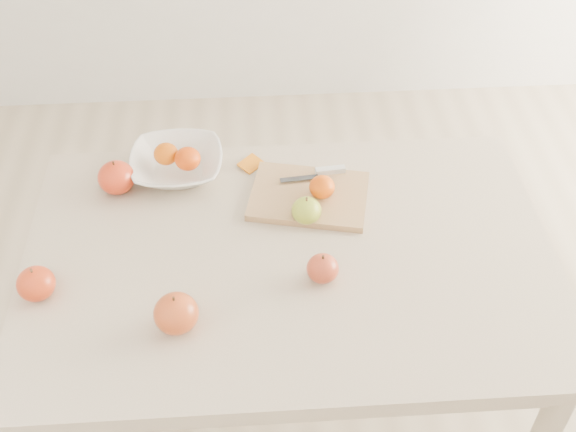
{
  "coord_description": "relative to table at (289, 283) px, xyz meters",
  "views": [
    {
      "loc": [
        -0.08,
        -1.12,
        1.93
      ],
      "look_at": [
        0.0,
        0.05,
        0.82
      ],
      "focal_mm": 45.0,
      "sensor_mm": 36.0,
      "label": 1
    }
  ],
  "objects": [
    {
      "name": "apple_red_d",
      "position": [
        -0.54,
        -0.09,
        0.14
      ],
      "size": [
        0.08,
        0.08,
        0.07
      ],
      "primitive_type": "ellipsoid",
      "color": "maroon",
      "rests_on": "table"
    },
    {
      "name": "fruit_bowl",
      "position": [
        -0.26,
        0.3,
        0.13
      ],
      "size": [
        0.23,
        0.23,
        0.06
      ],
      "primitive_type": "imported",
      "color": "white",
      "rests_on": "table"
    },
    {
      "name": "board_tangerine",
      "position": [
        0.09,
        0.17,
        0.14
      ],
      "size": [
        0.06,
        0.06,
        0.05
      ],
      "primitive_type": "ellipsoid",
      "color": "#D64C07",
      "rests_on": "cutting_board"
    },
    {
      "name": "apple_red_a",
      "position": [
        -0.41,
        0.25,
        0.14
      ],
      "size": [
        0.09,
        0.09,
        0.08
      ],
      "primitive_type": "ellipsoid",
      "color": "#990C08",
      "rests_on": "table"
    },
    {
      "name": "orange_peel_a",
      "position": [
        -0.08,
        0.32,
        0.1
      ],
      "size": [
        0.07,
        0.07,
        0.01
      ],
      "primitive_type": "cube",
      "rotation": [
        0.21,
        0.0,
        0.82
      ],
      "color": "#C4650D",
      "rests_on": "table"
    },
    {
      "name": "bowl_tangerine_far",
      "position": [
        -0.23,
        0.29,
        0.16
      ],
      "size": [
        0.06,
        0.06,
        0.06
      ],
      "primitive_type": "ellipsoid",
      "color": "#CA3D07",
      "rests_on": "fruit_bowl"
    },
    {
      "name": "bowl_tangerine_near",
      "position": [
        -0.29,
        0.31,
        0.15
      ],
      "size": [
        0.06,
        0.06,
        0.05
      ],
      "primitive_type": "ellipsoid",
      "color": "orange",
      "rests_on": "fruit_bowl"
    },
    {
      "name": "cutting_board",
      "position": [
        0.06,
        0.18,
        0.11
      ],
      "size": [
        0.32,
        0.26,
        0.02
      ],
      "primitive_type": "cube",
      "rotation": [
        0.0,
        0.0,
        -0.22
      ],
      "color": "tan",
      "rests_on": "table"
    },
    {
      "name": "apple_red_e",
      "position": [
        0.07,
        -0.08,
        0.13
      ],
      "size": [
        0.07,
        0.07,
        0.06
      ],
      "primitive_type": "ellipsoid",
      "color": "maroon",
      "rests_on": "table"
    },
    {
      "name": "apple_red_c",
      "position": [
        -0.24,
        -0.19,
        0.14
      ],
      "size": [
        0.09,
        0.09,
        0.08
      ],
      "primitive_type": "ellipsoid",
      "color": "maroon",
      "rests_on": "table"
    },
    {
      "name": "paring_knife",
      "position": [
        0.11,
        0.25,
        0.12
      ],
      "size": [
        0.17,
        0.05,
        0.01
      ],
      "color": "silver",
      "rests_on": "cutting_board"
    },
    {
      "name": "table",
      "position": [
        0.0,
        0.0,
        0.0
      ],
      "size": [
        1.2,
        0.8,
        0.75
      ],
      "color": "beige",
      "rests_on": "ground"
    },
    {
      "name": "apple_green",
      "position": [
        0.05,
        0.11,
        0.13
      ],
      "size": [
        0.07,
        0.07,
        0.06
      ],
      "primitive_type": "ellipsoid",
      "color": "#78A222",
      "rests_on": "table"
    },
    {
      "name": "ground",
      "position": [
        0.0,
        0.0,
        -0.65
      ],
      "size": [
        3.5,
        3.5,
        0.0
      ],
      "primitive_type": "plane",
      "color": "#C6B293",
      "rests_on": "ground"
    },
    {
      "name": "orange_peel_b",
      "position": [
        -0.02,
        0.28,
        0.1
      ],
      "size": [
        0.05,
        0.05,
        0.01
      ],
      "primitive_type": "cube",
      "rotation": [
        -0.14,
        0.0,
        -0.26
      ],
      "color": "orange",
      "rests_on": "table"
    }
  ]
}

